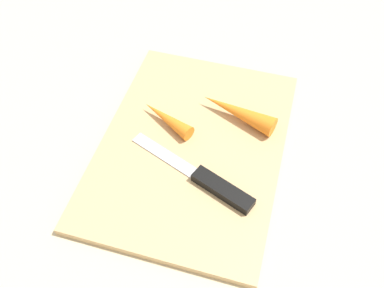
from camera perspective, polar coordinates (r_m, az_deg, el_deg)
The scene contains 5 objects.
ground_plane at distance 0.62m, azimuth -0.00°, elevation -0.67°, with size 1.40×1.40×0.00m, color #C6B793.
cutting_board at distance 0.62m, azimuth -0.00°, elevation -0.34°, with size 0.36×0.26×0.01m, color tan.
knife at distance 0.57m, azimuth 3.05°, elevation -5.50°, with size 0.09×0.19×0.01m.
carrot_short at distance 0.63m, azimuth -3.42°, elevation 3.46°, with size 0.02×0.02×0.09m, color orange.
carrot_long at distance 0.64m, azimuth 6.19°, elevation 4.35°, with size 0.03×0.03×0.12m, color orange.
Camera 1 is at (0.36, 0.10, 0.50)m, focal length 39.54 mm.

